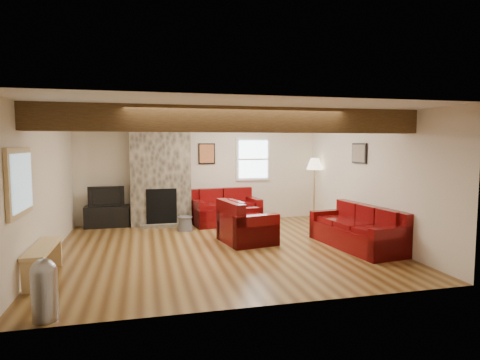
# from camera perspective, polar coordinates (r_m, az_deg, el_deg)

# --- Properties ---
(room) EXTENTS (8.00, 8.00, 8.00)m
(room) POSITION_cam_1_polar(r_m,az_deg,el_deg) (7.38, -2.64, -0.25)
(room) COLOR #583617
(room) RESTS_ON ground
(floor) EXTENTS (6.00, 6.00, 0.00)m
(floor) POSITION_cam_1_polar(r_m,az_deg,el_deg) (7.60, -2.60, -9.67)
(floor) COLOR #583617
(floor) RESTS_ON ground
(oak_beam) EXTENTS (6.00, 0.36, 0.38)m
(oak_beam) POSITION_cam_1_polar(r_m,az_deg,el_deg) (6.13, -0.44, 8.58)
(oak_beam) COLOR #331F0F
(oak_beam) RESTS_ON room
(chimney_breast) EXTENTS (1.40, 0.67, 2.50)m
(chimney_breast) POSITION_cam_1_polar(r_m,az_deg,el_deg) (9.74, -11.23, 0.80)
(chimney_breast) COLOR #3A362D
(chimney_breast) RESTS_ON floor
(back_window) EXTENTS (0.90, 0.08, 1.10)m
(back_window) POSITION_cam_1_polar(r_m,az_deg,el_deg) (10.30, 1.88, 2.97)
(back_window) COLOR silver
(back_window) RESTS_ON room
(hatch_window) EXTENTS (0.08, 1.00, 0.90)m
(hatch_window) POSITION_cam_1_polar(r_m,az_deg,el_deg) (5.94, -28.82, -0.25)
(hatch_window) COLOR tan
(hatch_window) RESTS_ON room
(ceiling_dome) EXTENTS (0.40, 0.40, 0.18)m
(ceiling_dome) POSITION_cam_1_polar(r_m,az_deg,el_deg) (8.44, 2.22, 8.52)
(ceiling_dome) COLOR white
(ceiling_dome) RESTS_ON room
(artwork_back) EXTENTS (0.42, 0.06, 0.52)m
(artwork_back) POSITION_cam_1_polar(r_m,az_deg,el_deg) (10.04, -4.75, 3.75)
(artwork_back) COLOR black
(artwork_back) RESTS_ON room
(artwork_right) EXTENTS (0.06, 0.55, 0.42)m
(artwork_right) POSITION_cam_1_polar(r_m,az_deg,el_deg) (8.68, 16.54, 3.67)
(artwork_right) COLOR black
(artwork_right) RESTS_ON room
(sofa_three) EXTENTS (1.09, 2.09, 0.77)m
(sofa_three) POSITION_cam_1_polar(r_m,az_deg,el_deg) (7.89, 16.22, -6.44)
(sofa_three) COLOR #42040A
(sofa_three) RESTS_ON floor
(loveseat) EXTENTS (1.69, 1.11, 0.84)m
(loveseat) POSITION_cam_1_polar(r_m,az_deg,el_deg) (9.76, -2.03, -3.83)
(loveseat) COLOR #42040A
(loveseat) RESTS_ON floor
(armchair_red) EXTENTS (1.08, 1.18, 0.84)m
(armchair_red) POSITION_cam_1_polar(r_m,az_deg,el_deg) (7.95, 1.01, -5.90)
(armchair_red) COLOR #42040A
(armchair_red) RESTS_ON floor
(coffee_table) EXTENTS (0.87, 0.87, 0.46)m
(coffee_table) POSITION_cam_1_polar(r_m,az_deg,el_deg) (8.20, 1.09, -7.02)
(coffee_table) COLOR #412415
(coffee_table) RESTS_ON floor
(tv_cabinet) EXTENTS (1.00, 0.40, 0.50)m
(tv_cabinet) POSITION_cam_1_polar(r_m,az_deg,el_deg) (9.92, -18.38, -4.93)
(tv_cabinet) COLOR black
(tv_cabinet) RESTS_ON floor
(television) EXTENTS (0.81, 0.11, 0.47)m
(television) POSITION_cam_1_polar(r_m,az_deg,el_deg) (9.85, -18.46, -2.16)
(television) COLOR black
(television) RESTS_ON tv_cabinet
(floor_lamp) EXTENTS (0.41, 0.41, 1.59)m
(floor_lamp) POSITION_cam_1_polar(r_m,az_deg,el_deg) (10.26, 10.57, 1.78)
(floor_lamp) COLOR tan
(floor_lamp) RESTS_ON floor
(pine_bench) EXTENTS (0.30, 1.27, 0.48)m
(pine_bench) POSITION_cam_1_polar(r_m,az_deg,el_deg) (6.55, -26.19, -10.48)
(pine_bench) COLOR tan
(pine_bench) RESTS_ON floor
(pedal_bin) EXTENTS (0.34, 0.34, 0.69)m
(pedal_bin) POSITION_cam_1_polar(r_m,az_deg,el_deg) (5.05, -26.04, -13.83)
(pedal_bin) COLOR #9A999E
(pedal_bin) RESTS_ON floor
(coal_bucket) EXTENTS (0.35, 0.35, 0.33)m
(coal_bucket) POSITION_cam_1_polar(r_m,az_deg,el_deg) (9.14, -7.80, -6.11)
(coal_bucket) COLOR slate
(coal_bucket) RESTS_ON floor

